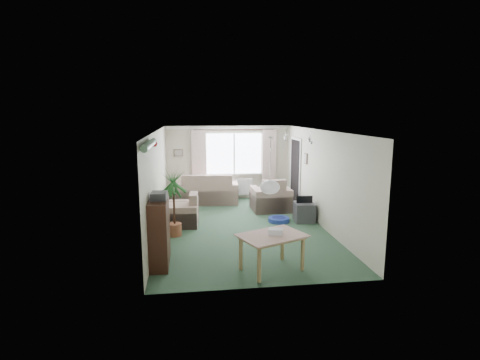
{
  "coord_description": "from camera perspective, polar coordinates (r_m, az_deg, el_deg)",
  "views": [
    {
      "loc": [
        -1.24,
        -8.86,
        2.82
      ],
      "look_at": [
        0.0,
        0.3,
        1.15
      ],
      "focal_mm": 28.0,
      "sensor_mm": 36.0,
      "label": 1
    }
  ],
  "objects": [
    {
      "name": "radiator",
      "position": [
        12.37,
        -0.87,
        -1.03
      ],
      "size": [
        1.2,
        0.1,
        0.55
      ],
      "primitive_type": "cube",
      "color": "white"
    },
    {
      "name": "houseplant",
      "position": [
        8.7,
        -10.03,
        -3.43
      ],
      "size": [
        0.73,
        0.73,
        1.57
      ],
      "primitive_type": "cylinder",
      "rotation": [
        0.0,
        0.0,
        -0.08
      ],
      "color": "#1E5A21",
      "rests_on": "ground"
    },
    {
      "name": "hifi_box",
      "position": [
        6.97,
        -12.24,
        -2.38
      ],
      "size": [
        0.3,
        0.36,
        0.14
      ],
      "primitive_type": "cube",
      "rotation": [
        0.0,
        0.0,
        -0.05
      ],
      "color": "#3A3B3F",
      "rests_on": "bookshelf"
    },
    {
      "name": "doorway",
      "position": [
        11.66,
        8.45,
        1.16
      ],
      "size": [
        0.03,
        0.95,
        2.0
      ],
      "primitive_type": "cube",
      "color": "black"
    },
    {
      "name": "window",
      "position": [
        12.25,
        -0.91,
        4.06
      ],
      "size": [
        1.8,
        0.03,
        1.3
      ],
      "primitive_type": "cube",
      "color": "white"
    },
    {
      "name": "wall_picture_right",
      "position": [
        10.64,
        9.99,
        3.23
      ],
      "size": [
        0.03,
        0.24,
        0.3
      ],
      "primitive_type": "cube",
      "color": "brown"
    },
    {
      "name": "curtain_rod",
      "position": [
        12.11,
        -0.88,
        7.64
      ],
      "size": [
        2.6,
        0.03,
        0.03
      ],
      "primitive_type": "cube",
      "color": "black"
    },
    {
      "name": "sofa",
      "position": [
        11.86,
        -4.95,
        -1.21
      ],
      "size": [
        1.96,
        1.14,
        0.95
      ],
      "primitive_type": "cube",
      "rotation": [
        0.0,
        0.0,
        3.07
      ],
      "color": "beige",
      "rests_on": "ground"
    },
    {
      "name": "wall_picture_back",
      "position": [
        12.16,
        -9.38,
        4.12
      ],
      "size": [
        0.28,
        0.03,
        0.22
      ],
      "primitive_type": "cube",
      "color": "brown"
    },
    {
      "name": "curtain_left",
      "position": [
        12.09,
        -6.28,
        2.82
      ],
      "size": [
        0.45,
        0.08,
        2.0
      ],
      "primitive_type": "cube",
      "color": "beige"
    },
    {
      "name": "dining_table",
      "position": [
        6.89,
        4.84,
        -11.04
      ],
      "size": [
        1.23,
        1.05,
        0.65
      ],
      "primitive_type": "cube",
      "rotation": [
        0.0,
        0.0,
        0.41
      ],
      "color": "tan",
      "rests_on": "ground"
    },
    {
      "name": "pet_bed",
      "position": [
        9.9,
        5.93,
        -6.03
      ],
      "size": [
        0.58,
        0.58,
        0.11
      ],
      "primitive_type": "cylinder",
      "rotation": [
        0.0,
        0.0,
        0.07
      ],
      "color": "#213B99",
      "rests_on": "ground"
    },
    {
      "name": "armchair_left",
      "position": [
        9.62,
        -9.04,
        -4.42
      ],
      "size": [
        0.92,
        0.97,
        0.82
      ],
      "primitive_type": "cube",
      "rotation": [
        0.0,
        0.0,
        -1.64
      ],
      "color": "#C4A994",
      "rests_on": "ground"
    },
    {
      "name": "photo_frame",
      "position": [
        11.85,
        -2.42,
        -1.29
      ],
      "size": [
        0.12,
        0.06,
        0.16
      ],
      "primitive_type": "cube",
      "rotation": [
        0.0,
        0.0,
        -0.31
      ],
      "color": "brown",
      "rests_on": "coffee_table"
    },
    {
      "name": "bookshelf",
      "position": [
        7.21,
        -12.23,
        -7.71
      ],
      "size": [
        0.35,
        1.03,
        1.26
      ],
      "primitive_type": "cube",
      "rotation": [
        0.0,
        0.0,
        0.0
      ],
      "color": "black",
      "rests_on": "ground"
    },
    {
      "name": "armchair_corner",
      "position": [
        10.96,
        4.68,
        -2.11
      ],
      "size": [
        1.1,
        1.04,
        0.96
      ],
      "primitive_type": "cube",
      "rotation": [
        0.0,
        0.0,
        3.16
      ],
      "color": "beige",
      "rests_on": "ground"
    },
    {
      "name": "pendant_lamp",
      "position": [
        6.85,
        4.58,
        -1.09
      ],
      "size": [
        0.36,
        0.36,
        0.36
      ],
      "primitive_type": "sphere",
      "color": "white"
    },
    {
      "name": "curtain_right",
      "position": [
        12.36,
        4.46,
        3.02
      ],
      "size": [
        0.45,
        0.08,
        2.0
      ],
      "primitive_type": "cube",
      "color": "beige"
    },
    {
      "name": "bauble_cluster_b",
      "position": [
        9.04,
        10.69,
        6.26
      ],
      "size": [
        0.2,
        0.2,
        0.2
      ],
      "primitive_type": "sphere",
      "color": "silver"
    },
    {
      "name": "bauble_cluster_a",
      "position": [
        10.1,
        6.92,
        6.77
      ],
      "size": [
        0.2,
        0.2,
        0.2
      ],
      "primitive_type": "sphere",
      "color": "silver"
    },
    {
      "name": "tinsel_garland",
      "position": [
        6.62,
        -13.65,
        5.26
      ],
      "size": [
        1.6,
        1.6,
        0.12
      ],
      "primitive_type": "cylinder",
      "color": "#196626"
    },
    {
      "name": "tv_cube",
      "position": [
        9.98,
        9.74,
        -4.84
      ],
      "size": [
        0.54,
        0.59,
        0.5
      ],
      "primitive_type": "cube",
      "rotation": [
        0.0,
        0.0,
        -0.08
      ],
      "color": "#353439",
      "rests_on": "ground"
    },
    {
      "name": "gift_box",
      "position": [
        6.79,
        5.43,
        -7.9
      ],
      "size": [
        0.29,
        0.24,
        0.12
      ],
      "primitive_type": "cube",
      "rotation": [
        0.0,
        0.0,
        -0.28
      ],
      "color": "white",
      "rests_on": "dining_table"
    },
    {
      "name": "ground",
      "position": [
        9.38,
        0.25,
        -7.26
      ],
      "size": [
        6.5,
        6.5,
        0.0
      ],
      "primitive_type": "plane",
      "color": "#2C4A34"
    },
    {
      "name": "coffee_table",
      "position": [
        11.95,
        -2.23,
        -2.49
      ],
      "size": [
        0.9,
        0.61,
        0.37
      ],
      "primitive_type": "cube",
      "rotation": [
        0.0,
        0.0,
        -0.19
      ],
      "color": "black",
      "rests_on": "ground"
    }
  ]
}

